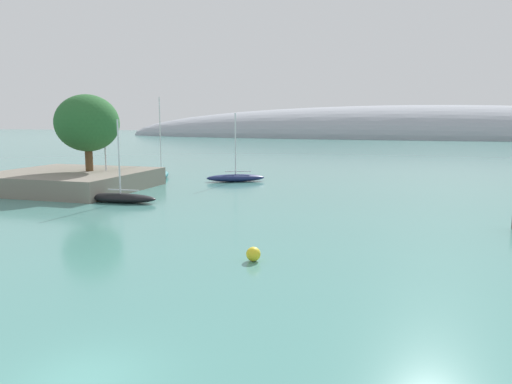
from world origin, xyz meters
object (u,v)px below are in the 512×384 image
at_px(sailboat_teal_end_of_line, 161,175).
at_px(mooring_buoy_yellow, 253,254).
at_px(tree_clump_shore, 87,123).
at_px(sailboat_grey_outer_mooring, 107,185).
at_px(sailboat_navy_mid_mooring, 236,177).
at_px(sailboat_black_near_shore, 121,197).

distance_m(sailboat_teal_end_of_line, mooring_buoy_yellow, 39.96).
height_order(tree_clump_shore, sailboat_grey_outer_mooring, tree_clump_shore).
relative_size(sailboat_navy_mid_mooring, sailboat_teal_end_of_line, 0.80).
xyz_separation_m(tree_clump_shore, sailboat_black_near_shore, (8.43, -6.94, -6.88)).
distance_m(tree_clump_shore, sailboat_navy_mid_mooring, 18.71).
distance_m(tree_clump_shore, mooring_buoy_yellow, 34.52).
bearing_deg(tree_clump_shore, mooring_buoy_yellow, -39.24).
relative_size(sailboat_grey_outer_mooring, sailboat_teal_end_of_line, 0.68).
distance_m(sailboat_grey_outer_mooring, mooring_buoy_yellow, 33.17).
distance_m(sailboat_navy_mid_mooring, sailboat_grey_outer_mooring, 15.66).
bearing_deg(sailboat_black_near_shore, sailboat_grey_outer_mooring, -52.20).
bearing_deg(sailboat_navy_mid_mooring, mooring_buoy_yellow, 85.63).
relative_size(sailboat_black_near_shore, sailboat_navy_mid_mooring, 0.91).
bearing_deg(sailboat_grey_outer_mooring, tree_clump_shore, 104.22).
distance_m(sailboat_black_near_shore, sailboat_grey_outer_mooring, 10.38).
bearing_deg(sailboat_black_near_shore, sailboat_navy_mid_mooring, -109.67).
bearing_deg(sailboat_teal_end_of_line, mooring_buoy_yellow, 14.19).
relative_size(sailboat_black_near_shore, sailboat_grey_outer_mooring, 1.07).
xyz_separation_m(sailboat_grey_outer_mooring, sailboat_teal_end_of_line, (1.40, 10.29, 0.07)).
bearing_deg(sailboat_navy_mid_mooring, sailboat_black_near_shore, 48.17).
height_order(tree_clump_shore, mooring_buoy_yellow, tree_clump_shore).
height_order(sailboat_teal_end_of_line, mooring_buoy_yellow, sailboat_teal_end_of_line).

